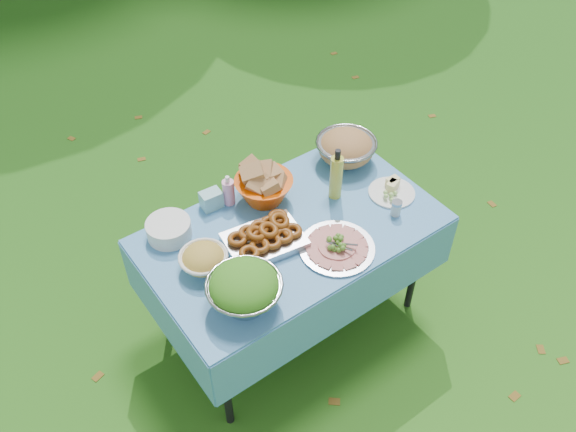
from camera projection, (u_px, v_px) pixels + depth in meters
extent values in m
plane|color=#0A3A0A|center=(291.00, 319.00, 3.55)|extent=(80.00, 80.00, 0.00)
cube|color=#84D6FE|center=(292.00, 277.00, 3.28)|extent=(1.46, 0.86, 0.76)
cylinder|color=white|center=(169.00, 229.00, 2.94)|extent=(0.24, 0.24, 0.09)
cube|color=#85C7CD|center=(211.00, 200.00, 3.09)|extent=(0.11, 0.08, 0.10)
cylinder|color=#F69ECB|center=(228.00, 190.00, 3.08)|extent=(0.06, 0.06, 0.17)
cube|color=silver|center=(264.00, 238.00, 2.91)|extent=(0.40, 0.31, 0.09)
cylinder|color=#A2A2A8|center=(337.00, 243.00, 2.88)|extent=(0.38, 0.38, 0.08)
cylinder|color=gold|center=(336.00, 174.00, 3.08)|extent=(0.08, 0.08, 0.30)
cylinder|color=white|center=(392.00, 189.00, 3.17)|extent=(0.26, 0.26, 0.07)
cylinder|color=silver|center=(396.00, 208.00, 3.05)|extent=(0.06, 0.06, 0.08)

